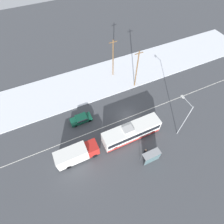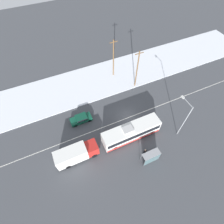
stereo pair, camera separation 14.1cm
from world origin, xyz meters
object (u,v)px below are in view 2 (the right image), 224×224
object	(u,v)px
bus_shelter	(152,157)
streetlamp	(184,116)
utility_pole_snowlot	(113,58)
pedestrian_at_stop	(145,152)
sedan_car	(81,119)
city_bus	(131,132)
box_truck	(76,154)
utility_pole_roadside	(137,69)

from	to	relation	value
bus_shelter	streetlamp	distance (m)	8.62
utility_pole_snowlot	pedestrian_at_stop	bearing A→B (deg)	-99.89
sedan_car	pedestrian_at_stop	xyz separation A→B (m)	(7.62, -11.07, 0.34)
city_bus	box_truck	bearing A→B (deg)	179.48
utility_pole_roadside	utility_pole_snowlot	xyz separation A→B (m)	(-2.92, 5.36, 0.03)
sedan_car	city_bus	bearing A→B (deg)	135.49
city_bus	bus_shelter	distance (m)	5.56
sedan_car	streetlamp	distance (m)	18.56
box_truck	utility_pole_roadside	bearing A→B (deg)	32.65
box_truck	bus_shelter	world-z (taller)	box_truck
utility_pole_roadside	pedestrian_at_stop	bearing A→B (deg)	-113.19
sedan_car	bus_shelter	size ratio (longest dim) A/B	1.39
sedan_car	utility_pole_roadside	bearing A→B (deg)	-163.81
pedestrian_at_stop	utility_pole_roadside	bearing A→B (deg)	66.81
city_bus	box_truck	size ratio (longest dim) A/B	1.51
sedan_car	pedestrian_at_stop	distance (m)	13.44
pedestrian_at_stop	bus_shelter	distance (m)	1.56
utility_pole_roadside	sedan_car	bearing A→B (deg)	-163.81
city_bus	utility_pole_roadside	world-z (taller)	utility_pole_roadside
sedan_car	streetlamp	xyz separation A→B (m)	(15.28, -9.62, 4.30)
pedestrian_at_stop	streetlamp	bearing A→B (deg)	10.70
box_truck	pedestrian_at_stop	distance (m)	11.47
sedan_car	utility_pole_roadside	size ratio (longest dim) A/B	0.45
city_bus	sedan_car	distance (m)	10.01
utility_pole_roadside	box_truck	bearing A→B (deg)	-147.35
pedestrian_at_stop	bus_shelter	bearing A→B (deg)	-79.06
sedan_car	bus_shelter	distance (m)	14.81
bus_shelter	streetlamp	xyz separation A→B (m)	(7.38, 2.88, 3.40)
city_bus	utility_pole_roadside	xyz separation A→B (m)	(7.00, 11.09, 3.15)
city_bus	bus_shelter	xyz separation A→B (m)	(0.78, -5.50, 0.09)
city_bus	utility_pole_snowlot	distance (m)	17.24
sedan_car	bus_shelter	xyz separation A→B (m)	(7.89, -12.50, 0.91)
sedan_car	bus_shelter	world-z (taller)	bus_shelter
box_truck	city_bus	bearing A→B (deg)	-0.52
box_truck	sedan_car	bearing A→B (deg)	66.14
box_truck	streetlamp	distance (m)	18.84
city_bus	utility_pole_snowlot	bearing A→B (deg)	76.07
box_truck	utility_pole_roadside	world-z (taller)	utility_pole_roadside
pedestrian_at_stop	utility_pole_roadside	distance (m)	16.89
streetlamp	sedan_car	bearing A→B (deg)	147.81
pedestrian_at_stop	sedan_car	bearing A→B (deg)	124.54
streetlamp	utility_pole_roadside	distance (m)	13.77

